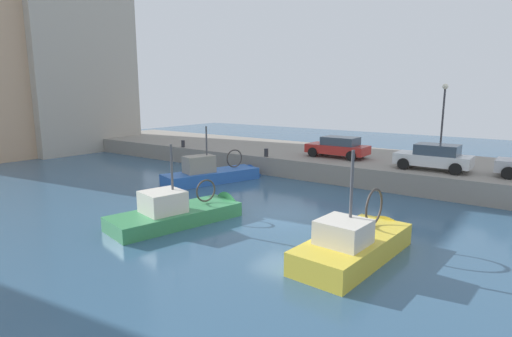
{
  "coord_description": "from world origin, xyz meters",
  "views": [
    {
      "loc": [
        -15.16,
        -9.6,
        5.56
      ],
      "look_at": [
        3.43,
        3.99,
        1.2
      ],
      "focal_mm": 28.72,
      "sensor_mm": 36.0,
      "label": 1
    }
  ],
  "objects": [
    {
      "name": "water_surface",
      "position": [
        0.0,
        0.0,
        0.0
      ],
      "size": [
        80.0,
        80.0,
        0.0
      ],
      "primitive_type": "plane",
      "color": "#335675",
      "rests_on": "ground"
    },
    {
      "name": "quay_wall",
      "position": [
        11.5,
        0.0,
        0.6
      ],
      "size": [
        9.0,
        56.0,
        1.2
      ],
      "primitive_type": "cube",
      "color": "gray",
      "rests_on": "ground"
    },
    {
      "name": "fishing_boat_blue",
      "position": [
        3.54,
        7.2,
        0.15
      ],
      "size": [
        7.05,
        3.8,
        4.28
      ],
      "color": "#2D60B7",
      "rests_on": "ground"
    },
    {
      "name": "fishing_boat_yellow",
      "position": [
        -2.4,
        -4.61,
        0.13
      ],
      "size": [
        6.11,
        2.54,
        4.64
      ],
      "color": "gold",
      "rests_on": "ground"
    },
    {
      "name": "fishing_boat_green",
      "position": [
        -3.23,
        2.98,
        0.14
      ],
      "size": [
        6.68,
        3.33,
        4.34
      ],
      "color": "#388951",
      "rests_on": "ground"
    },
    {
      "name": "parked_car_white",
      "position": [
        8.99,
        -4.31,
        1.94
      ],
      "size": [
        1.96,
        3.99,
        1.46
      ],
      "color": "silver",
      "rests_on": "quay_wall"
    },
    {
      "name": "parked_car_red",
      "position": [
        9.95,
        1.96,
        1.91
      ],
      "size": [
        1.96,
        4.05,
        1.38
      ],
      "color": "red",
      "rests_on": "quay_wall"
    },
    {
      "name": "mooring_bollard_south",
      "position": [
        7.35,
        6.0,
        1.48
      ],
      "size": [
        0.28,
        0.28,
        0.55
      ],
      "primitive_type": "cylinder",
      "color": "#2D2D33",
      "rests_on": "quay_wall"
    },
    {
      "name": "mooring_bollard_mid",
      "position": [
        7.35,
        14.0,
        1.48
      ],
      "size": [
        0.28,
        0.28,
        0.55
      ],
      "primitive_type": "cylinder",
      "color": "#2D2D33",
      "rests_on": "quay_wall"
    },
    {
      "name": "quay_streetlamp",
      "position": [
        13.0,
        -3.75,
        4.45
      ],
      "size": [
        0.36,
        0.36,
        4.83
      ],
      "color": "#38383D",
      "rests_on": "quay_wall"
    },
    {
      "name": "waterfront_building_west",
      "position": [
        6.34,
        27.31,
        11.1
      ],
      "size": [
        10.41,
        6.45,
        22.16
      ],
      "color": "#B2A899",
      "rests_on": "ground"
    }
  ]
}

